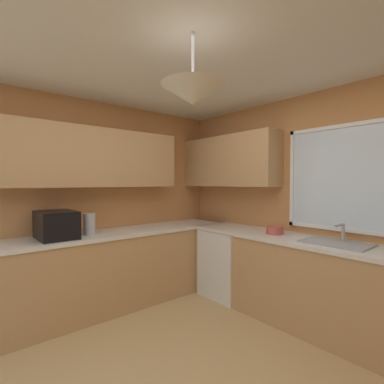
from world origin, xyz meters
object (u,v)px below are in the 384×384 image
at_px(dishwasher, 229,263).
at_px(microwave, 56,225).
at_px(kettle, 89,224).
at_px(sink_assembly, 336,243).
at_px(bowl, 275,230).

relative_size(dishwasher, microwave, 1.81).
height_order(kettle, sink_assembly, kettle).
height_order(microwave, bowl, microwave).
bearing_deg(sink_assembly, dishwasher, -178.47).
distance_m(microwave, bowl, 2.41).
bearing_deg(bowl, dishwasher, -177.49).
distance_m(dishwasher, bowl, 0.86).
distance_m(kettle, bowl, 2.12).
bearing_deg(kettle, dishwasher, 68.49).
xyz_separation_m(kettle, bowl, (1.32, 1.65, -0.08)).
relative_size(microwave, sink_assembly, 0.80).
distance_m(dishwasher, microwave, 2.17).
bearing_deg(microwave, dishwasher, 71.47).
bearing_deg(dishwasher, bowl, 2.51).
bearing_deg(kettle, microwave, -93.32).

